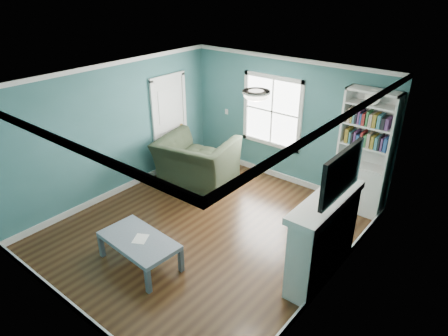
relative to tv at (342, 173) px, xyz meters
The scene contains 13 objects.
floor 2.80m from the tv, behind, with size 5.00×5.00×0.00m, color black.
room_walls 2.21m from the tv, behind, with size 5.00×5.00×5.00m.
trim 2.26m from the tv, behind, with size 4.50×5.00×2.60m.
window 3.40m from the tv, 137.57° to the left, with size 1.40×0.06×1.50m.
bookshelf 2.29m from the tv, 101.57° to the left, with size 0.90×0.35×2.31m.
fireplace 1.10m from the tv, behind, with size 0.44×1.58×1.30m.
tv is the anchor object (origin of this frame).
door 4.63m from the tv, 164.80° to the left, with size 0.12×0.98×2.17m.
ceiling_fixture 1.54m from the tv, behind, with size 0.38×0.38×0.15m.
light_switch 4.38m from the tv, 148.30° to the left, with size 0.08×0.01×0.12m, color white.
recliner 3.79m from the tv, 163.77° to the left, with size 1.49×0.97×1.31m, color black.
coffee_table 3.11m from the tv, 148.06° to the right, with size 1.28×0.76×0.45m.
paper_sheet 3.06m from the tv, 148.16° to the right, with size 0.19×0.25×0.00m, color white.
Camera 1 is at (3.87, -4.28, 4.04)m, focal length 32.00 mm.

